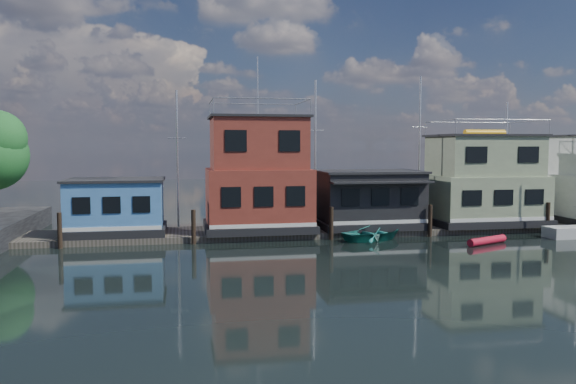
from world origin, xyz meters
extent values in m
plane|color=black|center=(0.00, 0.00, 0.00)|extent=(160.00, 160.00, 0.00)
cube|color=#595147|center=(0.00, 12.00, 0.20)|extent=(48.00, 5.00, 0.40)
cube|color=black|center=(-18.00, 12.00, 0.65)|extent=(6.40, 4.90, 0.50)
cube|color=#4884CB|center=(-18.00, 12.00, 2.40)|extent=(6.00, 4.50, 3.00)
cube|color=black|center=(-18.00, 12.00, 3.98)|extent=(6.30, 4.80, 0.16)
cube|color=black|center=(-8.50, 12.00, 0.65)|extent=(7.40, 5.90, 0.50)
cube|color=maroon|center=(-8.50, 12.00, 2.77)|extent=(7.00, 5.50, 3.74)
cube|color=maroon|center=(-8.50, 12.00, 6.37)|extent=(6.30, 4.95, 3.46)
cube|color=black|center=(-8.50, 12.00, 8.18)|extent=(6.65, 5.23, 0.16)
cylinder|color=silver|center=(-8.50, 12.00, 10.26)|extent=(0.08, 0.08, 4.00)
cube|color=black|center=(-0.50, 12.00, 0.65)|extent=(7.40, 5.40, 0.50)
cube|color=black|center=(-0.50, 12.00, 2.60)|extent=(7.00, 5.00, 3.40)
cube|color=black|center=(-0.50, 12.00, 4.38)|extent=(7.30, 5.30, 0.16)
cube|color=black|center=(-0.50, 9.20, 3.79)|extent=(7.00, 1.20, 0.12)
cube|color=black|center=(8.50, 12.00, 0.65)|extent=(8.40, 5.90, 0.50)
cube|color=gray|center=(8.50, 12.00, 2.46)|extent=(8.00, 5.50, 3.12)
cube|color=gray|center=(8.50, 12.00, 5.46)|extent=(7.20, 4.95, 2.88)
cube|color=black|center=(8.50, 12.00, 6.98)|extent=(7.60, 5.23, 0.16)
cylinder|color=#FAAA14|center=(8.50, 12.00, 7.15)|extent=(3.20, 0.56, 0.56)
cylinder|color=#2D2116|center=(-21.00, 9.20, 1.10)|extent=(0.28, 0.28, 2.20)
cylinder|color=#2D2116|center=(-13.00, 9.20, 1.10)|extent=(0.28, 0.28, 2.20)
cylinder|color=#2D2116|center=(-4.00, 9.20, 1.10)|extent=(0.28, 0.28, 2.20)
cylinder|color=#2D2116|center=(3.00, 9.20, 1.10)|extent=(0.28, 0.28, 2.20)
cylinder|color=#2D2116|center=(12.00, 9.20, 1.10)|extent=(0.28, 0.28, 2.20)
cylinder|color=silver|center=(-14.00, 18.00, 5.25)|extent=(0.16, 0.16, 10.50)
cylinder|color=silver|center=(-14.00, 18.00, 6.83)|extent=(1.40, 0.06, 0.06)
cylinder|color=silver|center=(-3.00, 18.00, 5.75)|extent=(0.16, 0.16, 11.50)
cylinder|color=silver|center=(-3.00, 18.00, 7.48)|extent=(1.40, 0.06, 0.06)
cylinder|color=silver|center=(6.00, 18.00, 6.00)|extent=(0.16, 0.16, 12.00)
cylinder|color=silver|center=(6.00, 18.00, 7.80)|extent=(1.40, 0.06, 0.06)
cylinder|color=silver|center=(14.00, 18.00, 5.00)|extent=(0.16, 0.16, 10.00)
cylinder|color=silver|center=(14.00, 18.00, 6.50)|extent=(1.40, 0.06, 0.06)
cylinder|color=red|center=(5.25, 5.71, 0.25)|extent=(3.27, 1.83, 0.49)
imported|color=#227E76|center=(-1.23, 8.63, 0.45)|extent=(5.16, 4.37, 0.91)
camera|label=1|loc=(-13.65, -26.43, 6.22)|focal=35.00mm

